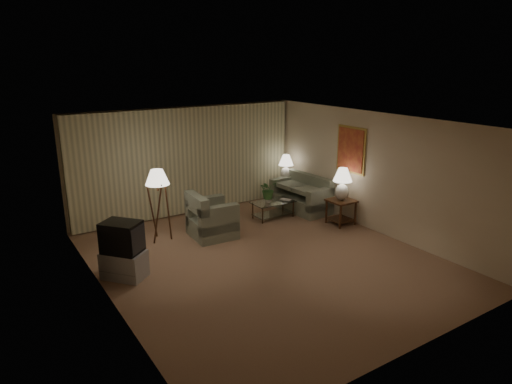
% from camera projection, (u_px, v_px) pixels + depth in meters
% --- Properties ---
extents(ground, '(7.00, 7.00, 0.00)m').
position_uv_depth(ground, '(265.00, 260.00, 8.99)').
color(ground, '#9C7556').
rests_on(ground, ground).
extents(room_shell, '(6.04, 7.02, 2.72)m').
position_uv_depth(room_shell, '(227.00, 159.00, 9.72)').
color(room_shell, beige).
rests_on(room_shell, ground).
extents(sofa, '(1.72, 1.03, 0.72)m').
position_uv_depth(sofa, '(301.00, 197.00, 11.84)').
color(sofa, gray).
rests_on(sofa, ground).
extents(armchair, '(1.06, 1.02, 0.80)m').
position_uv_depth(armchair, '(212.00, 219.00, 10.08)').
color(armchair, gray).
rests_on(armchair, ground).
extents(side_table_near, '(0.58, 0.58, 0.60)m').
position_uv_depth(side_table_near, '(341.00, 207.00, 10.82)').
color(side_table_near, '#351D0E').
rests_on(side_table_near, ground).
extents(side_table_far, '(0.53, 0.44, 0.60)m').
position_uv_depth(side_table_far, '(286.00, 187.00, 12.60)').
color(side_table_far, '#351D0E').
rests_on(side_table_far, ground).
extents(table_lamp_near, '(0.45, 0.45, 0.77)m').
position_uv_depth(table_lamp_near, '(342.00, 181.00, 10.64)').
color(table_lamp_near, white).
rests_on(table_lamp_near, side_table_near).
extents(table_lamp_far, '(0.40, 0.40, 0.70)m').
position_uv_depth(table_lamp_far, '(286.00, 165.00, 12.42)').
color(table_lamp_far, white).
rests_on(table_lamp_far, side_table_far).
extents(coffee_table, '(1.06, 0.58, 0.41)m').
position_uv_depth(coffee_table, '(273.00, 207.00, 11.29)').
color(coffee_table, silver).
rests_on(coffee_table, ground).
extents(tv_cabinet, '(1.21, 1.21, 0.50)m').
position_uv_depth(tv_cabinet, '(124.00, 265.00, 8.20)').
color(tv_cabinet, '#AFAFB2').
rests_on(tv_cabinet, ground).
extents(crt_tv, '(1.12, 1.12, 0.56)m').
position_uv_depth(crt_tv, '(122.00, 237.00, 8.05)').
color(crt_tv, black).
rests_on(crt_tv, tv_cabinet).
extents(floor_lamp, '(0.51, 0.51, 1.57)m').
position_uv_depth(floor_lamp, '(159.00, 204.00, 9.75)').
color(floor_lamp, '#351D0E').
rests_on(floor_lamp, ground).
extents(ottoman, '(0.71, 0.71, 0.38)m').
position_uv_depth(ottoman, '(224.00, 225.00, 10.31)').
color(ottoman, '#B56F3D').
rests_on(ottoman, ground).
extents(vase, '(0.17, 0.17, 0.17)m').
position_uv_depth(vase, '(268.00, 199.00, 11.15)').
color(vase, silver).
rests_on(vase, coffee_table).
extents(flowers, '(0.46, 0.41, 0.48)m').
position_uv_depth(flowers, '(268.00, 187.00, 11.06)').
color(flowers, '#3F7C37').
rests_on(flowers, vase).
extents(book, '(0.27, 0.30, 0.02)m').
position_uv_depth(book, '(284.00, 201.00, 11.30)').
color(book, olive).
rests_on(book, coffee_table).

